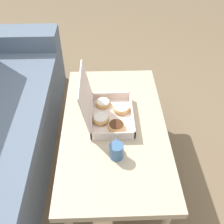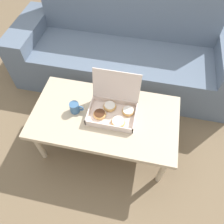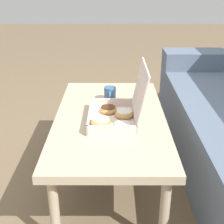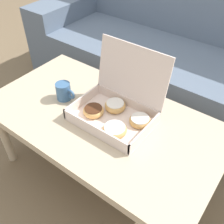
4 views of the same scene
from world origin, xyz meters
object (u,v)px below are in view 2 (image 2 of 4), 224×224
at_px(couch, 124,53).
at_px(pastry_box, 114,108).
at_px(coffee_mug, 75,108).
at_px(coffee_table, 105,119).

height_order(couch, pastry_box, couch).
xyz_separation_m(pastry_box, coffee_mug, (-0.28, -0.05, -0.01)).
relative_size(coffee_table, pastry_box, 3.15).
distance_m(coffee_table, coffee_mug, 0.24).
distance_m(pastry_box, coffee_mug, 0.29).
bearing_deg(pastry_box, coffee_mug, -170.84).
height_order(coffee_table, pastry_box, pastry_box).
distance_m(couch, coffee_mug, 0.91).
bearing_deg(coffee_table, coffee_mug, -179.15).
xyz_separation_m(couch, coffee_mug, (-0.22, -0.87, 0.15)).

